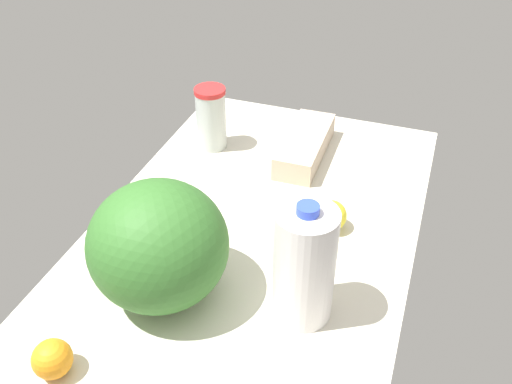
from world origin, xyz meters
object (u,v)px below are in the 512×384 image
object	(u,v)px
egg_carton	(305,146)
orange_far_back	(52,359)
milk_jug	(304,265)
tumbler_cup	(211,118)
lemon_loose	(304,234)
lemon_beside_bowl	(331,216)
watermelon	(158,245)

from	to	relation	value
egg_carton	orange_far_back	world-z (taller)	orange_far_back
milk_jug	orange_far_back	size ratio (longest dim) A/B	3.69
tumbler_cup	lemon_loose	size ratio (longest dim) A/B	2.89
lemon_beside_bowl	lemon_loose	bearing A→B (deg)	150.27
orange_far_back	lemon_beside_bowl	bearing A→B (deg)	-33.67
lemon_beside_bowl	egg_carton	bearing A→B (deg)	26.39
tumbler_cup	watermelon	xyz separation A→B (cm)	(-57.83, -13.37, 3.91)
watermelon	lemon_beside_bowl	world-z (taller)	watermelon
tumbler_cup	watermelon	distance (cm)	59.49
orange_far_back	lemon_loose	bearing A→B (deg)	-34.27
lemon_loose	lemon_beside_bowl	distance (cm)	9.07
milk_jug	lemon_loose	xyz separation A→B (cm)	(19.93, 5.10, -9.71)
milk_jug	tumbler_cup	bearing A→B (deg)	38.42
orange_far_back	watermelon	bearing A→B (deg)	-21.47
watermelon	lemon_loose	bearing A→B (deg)	-44.23
lemon_beside_bowl	milk_jug	bearing A→B (deg)	-178.73
tumbler_cup	lemon_loose	xyz separation A→B (cm)	(-33.37, -37.18, -6.10)
watermelon	lemon_beside_bowl	xyz separation A→B (cm)	(32.32, -28.30, -9.42)
tumbler_cup	milk_jug	size ratio (longest dim) A/B	0.68
lemon_loose	egg_carton	bearing A→B (deg)	15.12
tumbler_cup	lemon_beside_bowl	bearing A→B (deg)	-121.48
tumbler_cup	milk_jug	distance (cm)	68.14
egg_carton	tumbler_cup	bearing A→B (deg)	97.11
tumbler_cup	watermelon	world-z (taller)	watermelon
tumbler_cup	egg_carton	size ratio (longest dim) A/B	0.62
milk_jug	watermelon	bearing A→B (deg)	98.90
milk_jug	orange_far_back	world-z (taller)	milk_jug
lemon_loose	orange_far_back	size ratio (longest dim) A/B	0.86
watermelon	orange_far_back	size ratio (longest dim) A/B	3.83
egg_carton	lemon_loose	xyz separation A→B (cm)	(-37.13, -10.03, -0.15)
watermelon	lemon_loose	size ratio (longest dim) A/B	4.43
milk_jug	orange_far_back	bearing A→B (deg)	127.17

